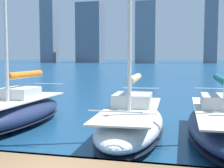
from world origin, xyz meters
name	(u,v)px	position (x,y,z in m)	size (l,w,h in m)	color
city_skyline	(168,28)	(7.53, -163.62, 18.38)	(165.91, 22.54, 44.85)	slate
sailboat_teal	(222,123)	(-4.51, -6.64, 0.69)	(2.88, 8.79, 9.72)	navy
sailboat_tan	(131,120)	(-0.81, -6.04, 0.74)	(2.99, 8.03, 13.08)	silver
sailboat_orange	(15,111)	(5.02, -6.70, 0.77)	(2.73, 7.86, 12.54)	navy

